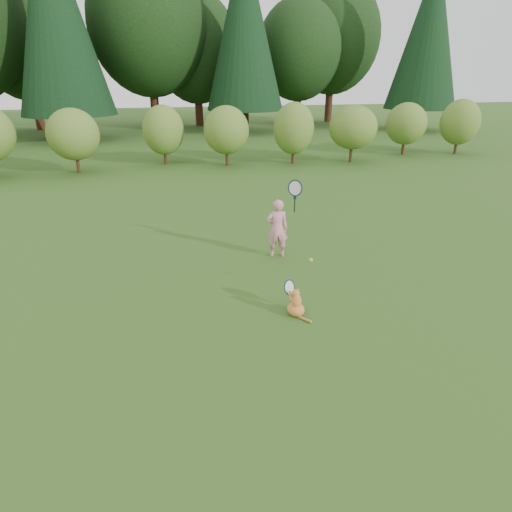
{
  "coord_description": "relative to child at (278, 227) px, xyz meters",
  "views": [
    {
      "loc": [
        -1.39,
        -6.28,
        3.81
      ],
      "look_at": [
        0.2,
        0.8,
        0.7
      ],
      "focal_mm": 30.0,
      "sensor_mm": 36.0,
      "label": 1
    }
  ],
  "objects": [
    {
      "name": "ground",
      "position": [
        -1.03,
        -2.29,
        -0.69
      ],
      "size": [
        100.0,
        100.0,
        0.0
      ],
      "primitive_type": "plane",
      "color": "#264C15",
      "rests_on": "ground"
    },
    {
      "name": "shrub_row",
      "position": [
        -1.03,
        10.71,
        0.71
      ],
      "size": [
        28.0,
        3.0,
        2.8
      ],
      "primitive_type": null,
      "color": "#586F22",
      "rests_on": "ground"
    },
    {
      "name": "woodland_backdrop",
      "position": [
        -1.03,
        20.71,
        6.81
      ],
      "size": [
        48.0,
        10.0,
        15.0
      ],
      "primitive_type": null,
      "color": "black",
      "rests_on": "ground"
    },
    {
      "name": "child",
      "position": [
        0.0,
        0.0,
        0.0
      ],
      "size": [
        0.74,
        0.44,
        1.98
      ],
      "rotation": [
        0.0,
        0.0,
        3.0
      ],
      "color": "pink",
      "rests_on": "ground"
    },
    {
      "name": "cat",
      "position": [
        -0.36,
        -2.51,
        -0.44
      ],
      "size": [
        0.39,
        0.71,
        0.66
      ],
      "rotation": [
        0.0,
        0.0,
        0.15
      ],
      "color": "#C67526",
      "rests_on": "ground"
    },
    {
      "name": "tennis_ball",
      "position": [
        0.12,
        -1.85,
        -0.01
      ],
      "size": [
        0.08,
        0.08,
        0.08
      ],
      "color": "#9FDA19",
      "rests_on": "ground"
    }
  ]
}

